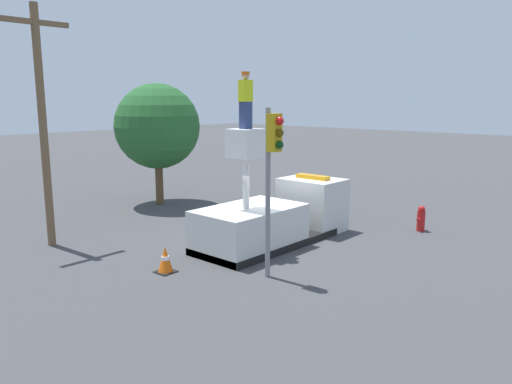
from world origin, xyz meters
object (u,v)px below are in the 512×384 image
fire_hydrant (421,219)px  traffic_cone_rear (165,260)px  utility_pole (42,119)px  traffic_light_pole (272,159)px  worker (246,100)px  tree_left_bg (157,127)px  bucket_truck (274,218)px

fire_hydrant → traffic_cone_rear: (-9.26, 3.52, -0.10)m
traffic_cone_rear → utility_pole: size_ratio=0.10×
traffic_light_pole → utility_pole: 8.09m
worker → utility_pole: bearing=126.0°
tree_left_bg → utility_pole: bearing=-157.9°
worker → fire_hydrant: worker is taller
bucket_truck → traffic_light_pole: traffic_light_pole is taller
traffic_light_pole → utility_pole: size_ratio=0.59×
traffic_light_pole → tree_left_bg: tree_left_bg is taller
traffic_light_pole → bucket_truck: bearing=38.5°
bucket_truck → fire_hydrant: 5.76m
traffic_light_pole → tree_left_bg: 11.07m
bucket_truck → tree_left_bg: 8.65m
utility_pole → traffic_cone_rear: bearing=-80.1°
traffic_light_pole → fire_hydrant: 8.15m
bucket_truck → tree_left_bg: tree_left_bg is taller
worker → fire_hydrant: bearing=-27.1°
bucket_truck → traffic_cone_rear: bearing=175.6°
bucket_truck → tree_left_bg: size_ratio=1.10×
bucket_truck → tree_left_bg: (1.26, 8.09, 2.81)m
traffic_light_pole → tree_left_bg: (4.04, 10.30, 0.32)m
traffic_light_pole → tree_left_bg: bearing=68.6°
worker → tree_left_bg: size_ratio=0.31×
worker → traffic_cone_rear: worker is taller
worker → traffic_cone_rear: (-3.03, 0.34, -4.49)m
worker → traffic_light_pole: 3.01m
fire_hydrant → tree_left_bg: bearing=107.4°
fire_hydrant → utility_pole: (-10.15, 8.58, 3.79)m
traffic_light_pole → traffic_cone_rear: traffic_light_pole is taller
worker → traffic_light_pole: (-1.34, -2.22, -1.53)m
traffic_cone_rear → utility_pole: bearing=99.9°
fire_hydrant → utility_pole: utility_pole is taller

